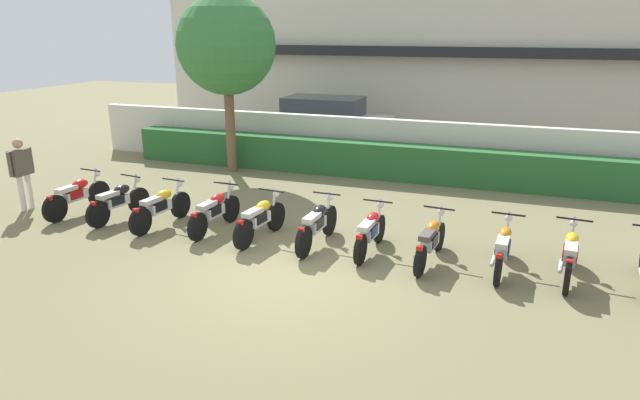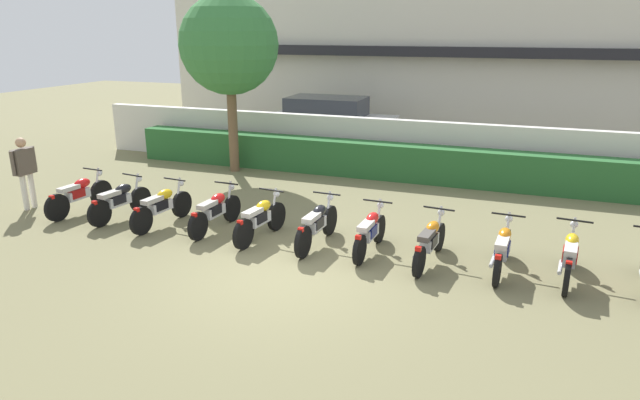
# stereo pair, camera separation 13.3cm
# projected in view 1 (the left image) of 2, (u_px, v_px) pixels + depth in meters

# --- Properties ---
(ground) EXTENTS (60.00, 60.00, 0.00)m
(ground) POSITION_uv_depth(u_px,v_px,m) (287.00, 274.00, 9.87)
(ground) COLOR olive
(building) EXTENTS (21.20, 6.50, 6.49)m
(building) POSITION_uv_depth(u_px,v_px,m) (432.00, 53.00, 23.01)
(building) COLOR beige
(building) RESTS_ON ground
(compound_wall) EXTENTS (20.14, 0.30, 1.63)m
(compound_wall) POSITION_uv_depth(u_px,v_px,m) (387.00, 146.00, 16.62)
(compound_wall) COLOR silver
(compound_wall) RESTS_ON ground
(hedge_row) EXTENTS (16.12, 0.70, 1.03)m
(hedge_row) POSITION_uv_depth(u_px,v_px,m) (381.00, 161.00, 16.08)
(hedge_row) COLOR #28602D
(hedge_row) RESTS_ON ground
(parked_car) EXTENTS (4.53, 2.13, 1.89)m
(parked_car) POSITION_uv_depth(u_px,v_px,m) (328.00, 124.00, 19.68)
(parked_car) COLOR silver
(parked_car) RESTS_ON ground
(tree_near_inspector) EXTENTS (2.88, 2.88, 5.20)m
(tree_near_inspector) POSITION_uv_depth(u_px,v_px,m) (226.00, 45.00, 15.89)
(tree_near_inspector) COLOR brown
(tree_near_inspector) RESTS_ON ground
(motorcycle_in_row_0) EXTENTS (0.60, 1.95, 0.98)m
(motorcycle_in_row_0) POSITION_uv_depth(u_px,v_px,m) (77.00, 195.00, 12.93)
(motorcycle_in_row_0) COLOR black
(motorcycle_in_row_0) RESTS_ON ground
(motorcycle_in_row_1) EXTENTS (0.60, 1.81, 0.96)m
(motorcycle_in_row_1) POSITION_uv_depth(u_px,v_px,m) (118.00, 201.00, 12.53)
(motorcycle_in_row_1) COLOR black
(motorcycle_in_row_1) RESTS_ON ground
(motorcycle_in_row_2) EXTENTS (0.60, 1.92, 0.96)m
(motorcycle_in_row_2) POSITION_uv_depth(u_px,v_px,m) (161.00, 207.00, 12.12)
(motorcycle_in_row_2) COLOR black
(motorcycle_in_row_2) RESTS_ON ground
(motorcycle_in_row_3) EXTENTS (0.60, 1.90, 0.96)m
(motorcycle_in_row_3) POSITION_uv_depth(u_px,v_px,m) (214.00, 211.00, 11.84)
(motorcycle_in_row_3) COLOR black
(motorcycle_in_row_3) RESTS_ON ground
(motorcycle_in_row_4) EXTENTS (0.60, 1.84, 0.97)m
(motorcycle_in_row_4) POSITION_uv_depth(u_px,v_px,m) (260.00, 219.00, 11.35)
(motorcycle_in_row_4) COLOR black
(motorcycle_in_row_4) RESTS_ON ground
(motorcycle_in_row_5) EXTENTS (0.60, 1.99, 0.98)m
(motorcycle_in_row_5) POSITION_uv_depth(u_px,v_px,m) (317.00, 224.00, 11.03)
(motorcycle_in_row_5) COLOR black
(motorcycle_in_row_5) RESTS_ON ground
(motorcycle_in_row_6) EXTENTS (0.60, 1.80, 0.95)m
(motorcycle_in_row_6) POSITION_uv_depth(u_px,v_px,m) (370.00, 231.00, 10.68)
(motorcycle_in_row_6) COLOR black
(motorcycle_in_row_6) RESTS_ON ground
(motorcycle_in_row_7) EXTENTS (0.60, 1.91, 0.94)m
(motorcycle_in_row_7) POSITION_uv_depth(u_px,v_px,m) (430.00, 241.00, 10.22)
(motorcycle_in_row_7) COLOR black
(motorcycle_in_row_7) RESTS_ON ground
(motorcycle_in_row_8) EXTENTS (0.60, 1.88, 0.94)m
(motorcycle_in_row_8) POSITION_uv_depth(u_px,v_px,m) (503.00, 248.00, 9.88)
(motorcycle_in_row_8) COLOR black
(motorcycle_in_row_8) RESTS_ON ground
(motorcycle_in_row_9) EXTENTS (0.60, 1.89, 0.98)m
(motorcycle_in_row_9) POSITION_uv_depth(u_px,v_px,m) (570.00, 255.00, 9.54)
(motorcycle_in_row_9) COLOR black
(motorcycle_in_row_9) RESTS_ON ground
(inspector_person) EXTENTS (0.24, 0.70, 1.75)m
(inspector_person) POSITION_uv_depth(u_px,v_px,m) (21.00, 168.00, 13.07)
(inspector_person) COLOR silver
(inspector_person) RESTS_ON ground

